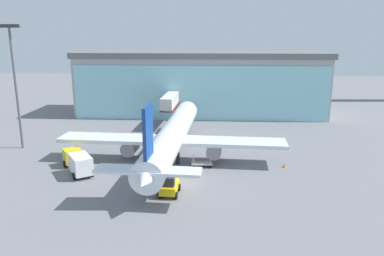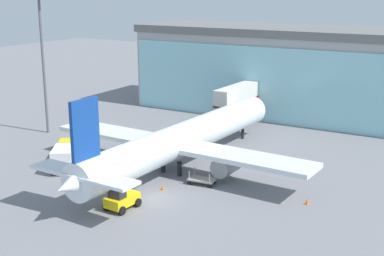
{
  "view_description": "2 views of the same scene",
  "coord_description": "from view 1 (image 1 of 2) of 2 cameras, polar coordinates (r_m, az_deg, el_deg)",
  "views": [
    {
      "loc": [
        4.16,
        -42.16,
        17.62
      ],
      "look_at": [
        0.24,
        10.42,
        4.18
      ],
      "focal_mm": 35.0,
      "sensor_mm": 36.0,
      "label": 1
    },
    {
      "loc": [
        27.72,
        -39.42,
        19.86
      ],
      "look_at": [
        -0.58,
        7.81,
        5.19
      ],
      "focal_mm": 50.0,
      "sensor_mm": 36.0,
      "label": 2
    }
  ],
  "objects": [
    {
      "name": "catering_truck",
      "position": [
        50.81,
        -17.0,
        -4.88
      ],
      "size": [
        5.99,
        7.24,
        2.65
      ],
      "rotation": [
        0.0,
        0.0,
        2.18
      ],
      "color": "yellow",
      "rests_on": "ground"
    },
    {
      "name": "airplane",
      "position": [
        53.22,
        -3.04,
        -1.27
      ],
      "size": [
        31.86,
        37.5,
        10.58
      ],
      "rotation": [
        0.0,
        0.0,
        1.53
      ],
      "color": "white",
      "rests_on": "ground"
    },
    {
      "name": "baggage_cart",
      "position": [
        50.83,
        1.49,
        -5.38
      ],
      "size": [
        2.97,
        1.92,
        1.5
      ],
      "rotation": [
        0.0,
        0.0,
        3.26
      ],
      "color": "#9E998C",
      "rests_on": "ground"
    },
    {
      "name": "pushback_tug",
      "position": [
        42.31,
        -3.51,
        -8.89
      ],
      "size": [
        2.28,
        3.28,
        2.3
      ],
      "rotation": [
        0.0,
        0.0,
        1.53
      ],
      "color": "yellow",
      "rests_on": "ground"
    },
    {
      "name": "apron_light_mast",
      "position": [
        62.72,
        -25.4,
        7.04
      ],
      "size": [
        3.2,
        0.4,
        18.84
      ],
      "color": "#59595E",
      "rests_on": "ground"
    },
    {
      "name": "ground",
      "position": [
        45.88,
        -1.28,
        -8.28
      ],
      "size": [
        240.0,
        240.0,
        0.0
      ],
      "primitive_type": "plane",
      "color": "slate"
    },
    {
      "name": "safety_cone_wingtip",
      "position": [
        52.13,
        13.86,
        -5.57
      ],
      "size": [
        0.36,
        0.36,
        0.55
      ],
      "primitive_type": "cone",
      "color": "orange",
      "rests_on": "ground"
    },
    {
      "name": "safety_cone_nose",
      "position": [
        47.9,
        -1.8,
        -6.93
      ],
      "size": [
        0.36,
        0.36,
        0.55
      ],
      "primitive_type": "cone",
      "color": "orange",
      "rests_on": "ground"
    },
    {
      "name": "jet_bridge",
      "position": [
        73.76,
        -3.17,
        4.2
      ],
      "size": [
        2.54,
        13.04,
        6.09
      ],
      "rotation": [
        0.0,
        0.0,
        1.55
      ],
      "color": "silver",
      "rests_on": "ground"
    },
    {
      "name": "terminal_building",
      "position": [
        83.97,
        1.39,
        6.92
      ],
      "size": [
        54.2,
        16.62,
        13.67
      ],
      "rotation": [
        0.0,
        0.0,
        0.01
      ],
      "color": "#A3A3A3",
      "rests_on": "ground"
    }
  ]
}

